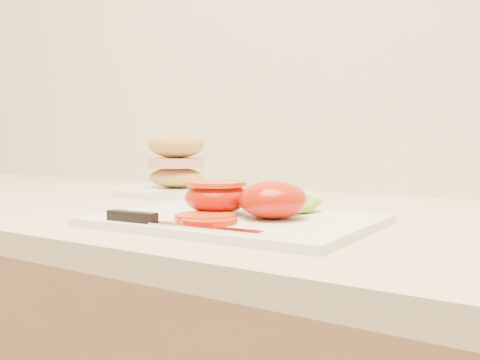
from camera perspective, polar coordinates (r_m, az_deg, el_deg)
The scene contains 8 objects.
cutting_board at distance 0.67m, azimuth -0.47°, elevation -4.31°, with size 0.33×0.24×0.01m, color white.
tomato_half_dome at distance 0.65m, azimuth 3.52°, elevation -2.10°, with size 0.08×0.08×0.05m, color red.
tomato_half_cut at distance 0.69m, azimuth -2.49°, elevation -1.72°, with size 0.08×0.08×0.04m.
tomato_slice_0 at distance 0.64m, azimuth -3.69°, elevation -3.97°, with size 0.07×0.07×0.01m, color #DB4F19.
tomato_slice_1 at distance 0.62m, azimuth -3.33°, elevation -4.35°, with size 0.06×0.06×0.01m, color #DB4F19.
lettuce_leaf_0 at distance 0.72m, azimuth 4.57°, elevation -2.43°, with size 0.10×0.08×0.02m, color #77C534.
knife at distance 0.61m, azimuth -8.65°, elevation -4.32°, with size 0.21×0.03×0.01m.
sandwich_plate at distance 1.07m, azimuth -6.81°, elevation 0.95°, with size 0.25×0.25×0.12m.
Camera 1 is at (0.18, 0.99, 1.03)m, focal length 40.00 mm.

